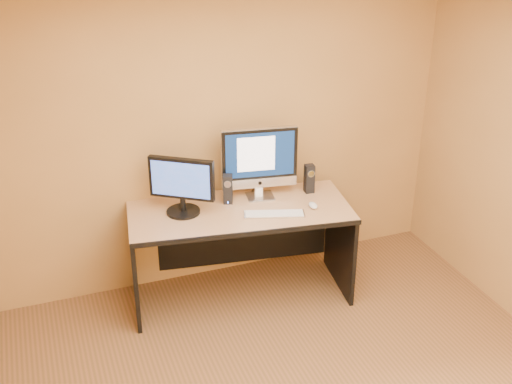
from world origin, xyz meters
The scene contains 11 objects.
walls centered at (0.00, 0.00, 1.30)m, with size 4.00×4.00×2.60m, color #AC7F45, non-canonical shape.
ceiling centered at (0.00, 0.00, 2.60)m, with size 4.00×4.00×0.00m, color white.
desk centered at (0.01, 1.54, 0.41)m, with size 1.79×0.78×0.83m, color tan, non-canonical shape.
imac centered at (0.24, 1.70, 1.13)m, with size 0.64×0.23×0.61m, color silver, non-canonical shape.
second_monitor centered at (-0.43, 1.64, 1.06)m, with size 0.54×0.27×0.47m, color black, non-canonical shape.
speaker_left centered at (-0.04, 1.70, 0.95)m, with size 0.08×0.08×0.25m, color black, non-canonical shape.
speaker_right centered at (0.67, 1.65, 0.95)m, with size 0.08×0.08×0.25m, color black, non-canonical shape.
keyboard centered at (0.24, 1.35, 0.84)m, with size 0.48×0.13×0.02m, color silver.
mouse centered at (0.58, 1.37, 0.85)m, with size 0.06×0.11×0.04m, color silver.
cable_a centered at (0.26, 1.83, 0.83)m, with size 0.01×0.01×0.25m, color black.
cable_b centered at (0.25, 1.87, 0.83)m, with size 0.01×0.01×0.20m, color black.
Camera 1 is at (-1.46, -2.82, 3.19)m, focal length 45.00 mm.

